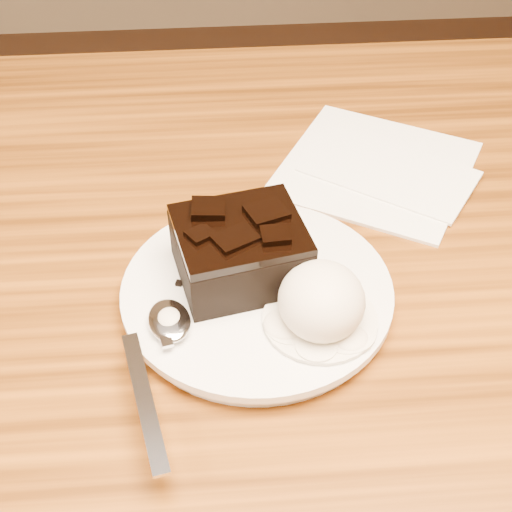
{
  "coord_description": "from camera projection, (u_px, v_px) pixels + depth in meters",
  "views": [
    {
      "loc": [
        0.02,
        -0.42,
        1.17
      ],
      "look_at": [
        0.05,
        -0.0,
        0.79
      ],
      "focal_mm": 53.21,
      "sensor_mm": 36.0,
      "label": 1
    }
  ],
  "objects": [
    {
      "name": "spoon",
      "position": [
        169.0,
        322.0,
        0.54
      ],
      "size": [
        0.07,
        0.17,
        0.01
      ],
      "primitive_type": null,
      "rotation": [
        0.0,
        0.0,
        0.21
      ],
      "color": "silver",
      "rests_on": "plate"
    },
    {
      "name": "melt_puddle",
      "position": [
        320.0,
        320.0,
        0.55
      ],
      "size": [
        0.08,
        0.08,
        0.0
      ],
      "primitive_type": "cylinder",
      "color": "white",
      "rests_on": "plate"
    },
    {
      "name": "crumb_c",
      "position": [
        201.0,
        280.0,
        0.58
      ],
      "size": [
        0.01,
        0.01,
        0.0
      ],
      "primitive_type": "cube",
      "rotation": [
        0.0,
        0.0,
        1.18
      ],
      "color": "black",
      "rests_on": "plate"
    },
    {
      "name": "brownie",
      "position": [
        240.0,
        254.0,
        0.57
      ],
      "size": [
        0.11,
        0.1,
        0.04
      ],
      "primitive_type": "cube",
      "rotation": [
        0.0,
        0.0,
        0.21
      ],
      "color": "black",
      "rests_on": "plate"
    },
    {
      "name": "ice_cream_scoop",
      "position": [
        322.0,
        301.0,
        0.53
      ],
      "size": [
        0.06,
        0.07,
        0.05
      ],
      "primitive_type": "ellipsoid",
      "color": "beige",
      "rests_on": "plate"
    },
    {
      "name": "crumb_b",
      "position": [
        179.0,
        283.0,
        0.57
      ],
      "size": [
        0.01,
        0.01,
        0.0
      ],
      "primitive_type": "cube",
      "rotation": [
        0.0,
        0.0,
        1.26
      ],
      "color": "black",
      "rests_on": "plate"
    },
    {
      "name": "crumb_a",
      "position": [
        282.0,
        294.0,
        0.57
      ],
      "size": [
        0.01,
        0.01,
        0.0
      ],
      "primitive_type": "cube",
      "rotation": [
        0.0,
        0.0,
        0.57
      ],
      "color": "black",
      "rests_on": "plate"
    },
    {
      "name": "plate",
      "position": [
        257.0,
        295.0,
        0.58
      ],
      "size": [
        0.21,
        0.21,
        0.02
      ],
      "primitive_type": "cylinder",
      "color": "white",
      "rests_on": "dining_table"
    },
    {
      "name": "napkin",
      "position": [
        376.0,
        167.0,
        0.71
      ],
      "size": [
        0.22,
        0.22,
        0.01
      ],
      "primitive_type": "cube",
      "rotation": [
        0.0,
        0.0,
        -0.51
      ],
      "color": "white",
      "rests_on": "dining_table"
    }
  ]
}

